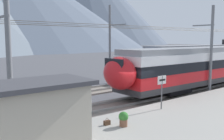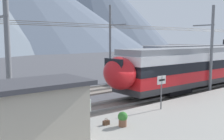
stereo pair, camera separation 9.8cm
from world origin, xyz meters
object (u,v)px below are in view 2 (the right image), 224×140
catenary_mast_west (7,52)px  handbag_beside_passenger (106,123)px  catenary_mast_mid (210,48)px  passenger_walking (86,109)px  platform_shelter (27,121)px  train_far_track (210,57)px  catenary_mast_far_side (111,43)px  train_near_platform (218,63)px  platform_sign (161,85)px  potted_plant_platform_edge (123,118)px

catenary_mast_west → handbag_beside_passenger: size_ratio=133.36×
catenary_mast_mid → passenger_walking: 13.73m
passenger_walking → platform_shelter: size_ratio=0.39×
catenary_mast_west → platform_shelter: (-0.36, -3.14, -2.22)m
train_far_track → passenger_walking: train_far_track is taller
train_far_track → catenary_mast_far_side: bearing=172.1°
train_far_track → catenary_mast_mid: 13.87m
catenary_mast_far_side → platform_shelter: (-13.35, -12.23, -2.42)m
catenary_mast_mid → passenger_walking: (-13.38, -1.78, -2.52)m
catenary_mast_far_side → passenger_walking: catenary_mast_far_side is taller
train_near_platform → platform_sign: train_near_platform is taller
catenary_mast_far_side → platform_sign: 11.97m
catenary_mast_west → catenary_mast_far_side: (12.99, 9.09, 0.19)m
train_far_track → passenger_walking: size_ratio=15.16×
train_far_track → potted_plant_platform_edge: size_ratio=35.59×
catenary_mast_far_side → handbag_beside_passenger: 14.71m
catenary_mast_mid → platform_shelter: size_ratio=10.82×
train_near_platform → train_far_track: 9.43m
catenary_mast_west → catenary_mast_mid: 16.29m
handbag_beside_passenger → train_far_track: bearing=20.2°
train_far_track → catenary_mast_west: catenary_mast_west is taller
train_far_track → catenary_mast_far_side: size_ratio=0.55×
catenary_mast_west → potted_plant_platform_edge: catenary_mast_west is taller
platform_sign → handbag_beside_passenger: bearing=-176.7°
catenary_mast_far_side → platform_sign: size_ratio=23.11×
handbag_beside_passenger → platform_shelter: (-4.33, -1.22, 1.28)m
catenary_mast_far_side → handbag_beside_passenger: catenary_mast_far_side is taller
catenary_mast_far_side → handbag_beside_passenger: size_ratio=133.36×
catenary_mast_west → handbag_beside_passenger: 5.63m
catenary_mast_west → train_near_platform: bearing=4.4°
train_near_platform → passenger_walking: (-17.55, -3.33, -0.89)m
catenary_mast_mid → platform_sign: catenary_mast_mid is taller
potted_plant_platform_edge → handbag_beside_passenger: bearing=127.3°
train_far_track → handbag_beside_passenger: bearing=-159.8°
platform_shelter → catenary_mast_mid: bearing=10.7°
catenary_mast_west → passenger_walking: catenary_mast_west is taller
catenary_mast_west → handbag_beside_passenger: bearing=-25.9°
platform_sign → catenary_mast_west: bearing=168.6°
catenary_mast_west → catenary_mast_far_side: catenary_mast_far_side is taller
catenary_mast_west → catenary_mast_mid: (16.29, 0.01, -0.16)m
train_far_track → handbag_beside_passenger: train_far_track is taller
catenary_mast_mid → potted_plant_platform_edge: size_ratio=64.86×
catenary_mast_west → catenary_mast_mid: size_ratio=1.00×
passenger_walking → handbag_beside_passenger: passenger_walking is taller
handbag_beside_passenger → platform_shelter: 4.67m
train_near_platform → handbag_beside_passenger: (-16.48, -3.49, -1.72)m
platform_sign → platform_shelter: size_ratio=0.47×
catenary_mast_far_side → potted_plant_platform_edge: 14.85m
catenary_mast_west → train_far_track: bearing=13.9°
passenger_walking → platform_shelter: bearing=-157.2°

